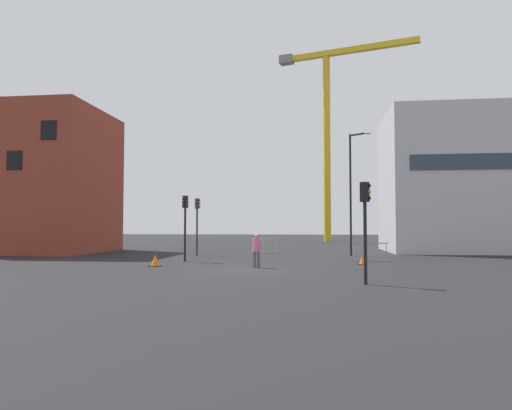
# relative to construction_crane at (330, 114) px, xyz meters

# --- Properties ---
(ground) EXTENTS (160.00, 160.00, 0.00)m
(ground) POSITION_rel_construction_crane_xyz_m (-5.61, -37.28, -16.26)
(ground) COLOR black
(brick_building) EXTENTS (8.08, 8.70, 10.86)m
(brick_building) POSITION_rel_construction_crane_xyz_m (-22.39, -25.54, -10.83)
(brick_building) COLOR brown
(brick_building) RESTS_ON ground
(office_block) EXTENTS (12.73, 8.35, 10.92)m
(office_block) POSITION_rel_construction_crane_xyz_m (9.82, -21.07, -10.80)
(office_block) COLOR #B7B7BC
(office_block) RESTS_ON ground
(construction_crane) EXTENTS (17.28, 5.98, 24.72)m
(construction_crane) POSITION_rel_construction_crane_xyz_m (0.00, 0.00, 0.00)
(construction_crane) COLOR gold
(construction_crane) RESTS_ON ground
(streetlamp_tall) EXTENTS (1.39, 1.02, 8.31)m
(streetlamp_tall) POSITION_rel_construction_crane_xyz_m (0.33, -26.91, -11.47)
(streetlamp_tall) COLOR black
(streetlamp_tall) RESTS_ON ground
(traffic_light_corner) EXTENTS (0.39, 0.33, 3.90)m
(traffic_light_corner) POSITION_rel_construction_crane_xyz_m (-10.23, -27.87, -13.64)
(traffic_light_corner) COLOR #2D2D30
(traffic_light_corner) RESTS_ON ground
(traffic_light_median) EXTENTS (0.39, 0.34, 3.60)m
(traffic_light_median) POSITION_rel_construction_crane_xyz_m (-0.62, -41.89, -13.83)
(traffic_light_median) COLOR black
(traffic_light_median) RESTS_ON ground
(traffic_light_far) EXTENTS (0.30, 0.39, 3.77)m
(traffic_light_far) POSITION_rel_construction_crane_xyz_m (-9.71, -32.74, -13.72)
(traffic_light_far) COLOR black
(traffic_light_far) RESTS_ON ground
(pedestrian_walking) EXTENTS (0.34, 0.34, 1.64)m
(pedestrian_walking) POSITION_rel_construction_crane_xyz_m (-5.17, -36.07, -15.31)
(pedestrian_walking) COLOR #4C4C51
(pedestrian_walking) RESTS_ON ground
(safety_barrier_right_run) EXTENTS (1.96, 0.20, 1.08)m
(safety_barrier_right_run) POSITION_rel_construction_crane_xyz_m (-5.98, -24.67, -15.70)
(safety_barrier_right_run) COLOR #B2B5BA
(safety_barrier_right_run) RESTS_ON ground
(safety_barrier_front) EXTENTS (2.01, 0.13, 1.08)m
(safety_barrier_front) POSITION_rel_construction_crane_xyz_m (0.84, -31.55, -15.70)
(safety_barrier_front) COLOR gray
(safety_barrier_front) RESTS_ON ground
(traffic_cone_orange) EXTENTS (0.58, 0.58, 0.59)m
(traffic_cone_orange) POSITION_rel_construction_crane_xyz_m (-10.34, -35.98, -15.99)
(traffic_cone_orange) COLOR black
(traffic_cone_orange) RESTS_ON ground
(traffic_cone_by_barrier) EXTENTS (0.46, 0.46, 0.46)m
(traffic_cone_by_barrier) POSITION_rel_construction_crane_xyz_m (0.16, -33.71, -16.06)
(traffic_cone_by_barrier) COLOR black
(traffic_cone_by_barrier) RESTS_ON ground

